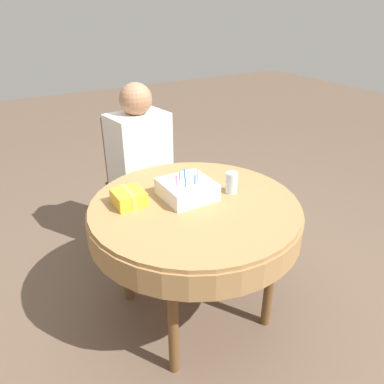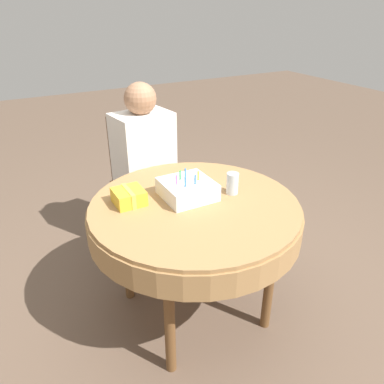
% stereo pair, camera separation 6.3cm
% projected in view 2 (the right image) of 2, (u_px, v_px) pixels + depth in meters
% --- Properties ---
extents(ground_plane, '(12.00, 12.00, 0.00)m').
position_uv_depth(ground_plane, '(194.00, 309.00, 2.16)').
color(ground_plane, brown).
extents(dining_table, '(1.05, 1.05, 0.70)m').
position_uv_depth(dining_table, '(195.00, 218.00, 1.87)').
color(dining_table, '#9E7547').
rests_on(dining_table, ground_plane).
extents(chair, '(0.41, 0.41, 0.93)m').
position_uv_depth(chair, '(141.00, 176.00, 2.59)').
color(chair, '#4C331E').
rests_on(chair, ground_plane).
extents(person, '(0.39, 0.39, 1.15)m').
position_uv_depth(person, '(145.00, 153.00, 2.43)').
color(person, '#9E7051').
rests_on(person, ground_plane).
extents(birthday_cake, '(0.24, 0.24, 0.13)m').
position_uv_depth(birthday_cake, '(187.00, 189.00, 1.87)').
color(birthday_cake, white).
rests_on(birthday_cake, dining_table).
extents(drinking_glass, '(0.06, 0.06, 0.11)m').
position_uv_depth(drinking_glass, '(232.00, 183.00, 1.91)').
color(drinking_glass, silver).
rests_on(drinking_glass, dining_table).
extents(gift_box, '(0.14, 0.15, 0.08)m').
position_uv_depth(gift_box, '(129.00, 197.00, 1.82)').
color(gift_box, gold).
rests_on(gift_box, dining_table).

